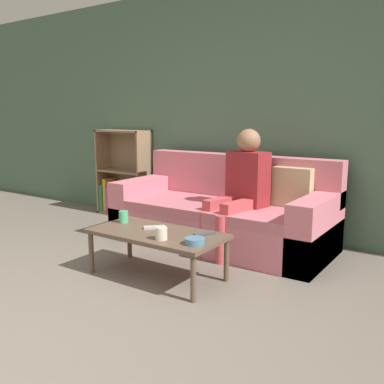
# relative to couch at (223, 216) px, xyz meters

# --- Properties ---
(wall_back) EXTENTS (12.00, 0.06, 2.60)m
(wall_back) POSITION_rel_couch_xyz_m (-0.12, 0.56, 1.02)
(wall_back) COLOR #4C6B56
(wall_back) RESTS_ON ground_plane
(couch) EXTENTS (2.10, 0.91, 0.85)m
(couch) POSITION_rel_couch_xyz_m (0.00, 0.00, 0.00)
(couch) COLOR #D1707F
(couch) RESTS_ON ground_plane
(bookshelf) EXTENTS (0.71, 0.28, 1.06)m
(bookshelf) POSITION_rel_couch_xyz_m (-1.71, 0.41, 0.14)
(bookshelf) COLOR #8E7051
(bookshelf) RESTS_ON ground_plane
(coffee_table) EXTENTS (1.06, 0.53, 0.36)m
(coffee_table) POSITION_rel_couch_xyz_m (0.01, -1.04, 0.05)
(coffee_table) COLOR brown
(coffee_table) RESTS_ON ground_plane
(person_adult) EXTENTS (0.45, 0.68, 1.12)m
(person_adult) POSITION_rel_couch_xyz_m (0.24, -0.09, 0.37)
(person_adult) COLOR #C6474C
(person_adult) RESTS_ON ground_plane
(cup_near) EXTENTS (0.08, 0.08, 0.10)m
(cup_near) POSITION_rel_couch_xyz_m (-0.40, -0.97, 0.13)
(cup_near) COLOR #4CB77A
(cup_near) RESTS_ON coffee_table
(cup_far) EXTENTS (0.09, 0.09, 0.09)m
(cup_far) POSITION_rel_couch_xyz_m (0.17, -1.18, 0.13)
(cup_far) COLOR silver
(cup_far) RESTS_ON coffee_table
(tv_remote_0) EXTENTS (0.16, 0.15, 0.02)m
(tv_remote_0) POSITION_rel_couch_xyz_m (-0.06, -0.98, 0.09)
(tv_remote_0) COLOR #B7B7BC
(tv_remote_0) RESTS_ON coffee_table
(tv_remote_1) EXTENTS (0.12, 0.17, 0.02)m
(tv_remote_1) POSITION_rel_couch_xyz_m (0.37, -0.92, 0.09)
(tv_remote_1) COLOR #47474C
(tv_remote_1) RESTS_ON coffee_table
(snack_bowl) EXTENTS (0.14, 0.14, 0.05)m
(snack_bowl) POSITION_rel_couch_xyz_m (0.43, -1.14, 0.10)
(snack_bowl) COLOR teal
(snack_bowl) RESTS_ON coffee_table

